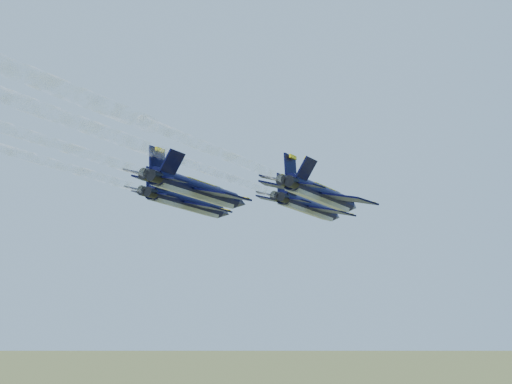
# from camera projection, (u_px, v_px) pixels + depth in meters

# --- Properties ---
(jet_lead) EXTENTS (13.80, 19.11, 5.02)m
(jet_lead) POSITION_uv_depth(u_px,v_px,m) (309.00, 207.00, 107.63)
(jet_lead) COLOR black
(jet_left) EXTENTS (13.80, 19.11, 5.02)m
(jet_left) POSITION_uv_depth(u_px,v_px,m) (188.00, 203.00, 101.37)
(jet_left) COLOR black
(jet_right) EXTENTS (13.80, 19.11, 5.02)m
(jet_right) POSITION_uv_depth(u_px,v_px,m) (322.00, 194.00, 90.65)
(jet_right) COLOR black
(jet_slot) EXTENTS (13.80, 19.11, 5.02)m
(jet_slot) POSITION_uv_depth(u_px,v_px,m) (198.00, 190.00, 85.76)
(jet_slot) COLOR black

